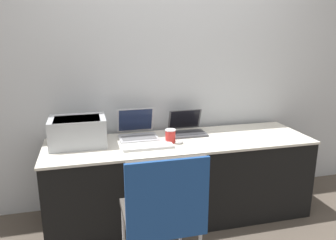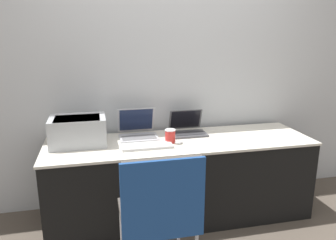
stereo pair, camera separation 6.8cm
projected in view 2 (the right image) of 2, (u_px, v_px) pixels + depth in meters
The scene contains 10 objects.
ground_plane at pixel (190, 235), 2.70m from camera, with size 14.00×14.00×0.00m, color brown.
wall_back at pixel (170, 68), 3.07m from camera, with size 8.00×0.05×2.60m.
table at pixel (180, 179), 2.92m from camera, with size 2.29×0.68×0.72m.
printer at pixel (78, 130), 2.69m from camera, with size 0.45×0.33×0.23m.
laptop_left at pixel (138, 131), 2.91m from camera, with size 0.33×0.33×0.24m.
laptop_right at pixel (188, 129), 3.01m from camera, with size 0.31×0.28×0.21m.
external_keyboard at pixel (147, 146), 2.66m from camera, with size 0.41×0.17×0.02m.
coffee_cup at pixel (170, 136), 2.76m from camera, with size 0.09×0.09×0.11m.
mouse at pixel (179, 142), 2.73m from camera, with size 0.07×0.05×0.03m.
chair at pixel (160, 207), 2.00m from camera, with size 0.49×0.49×0.94m.
Camera 2 is at (-0.70, -2.26, 1.62)m, focal length 35.00 mm.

